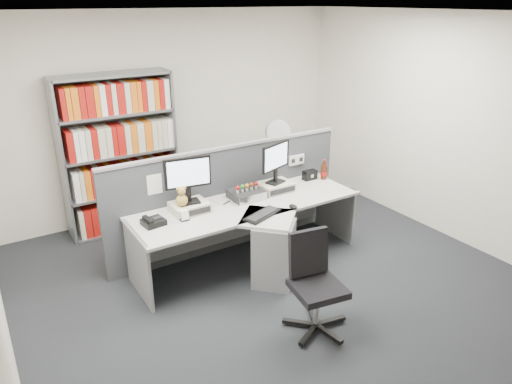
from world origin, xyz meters
TOP-DOWN VIEW (x-y plane):
  - ground at (0.00, 0.00)m, footprint 5.50×5.50m
  - room_shell at (0.00, 0.00)m, footprint 5.04×5.54m
  - partition at (0.00, 1.25)m, footprint 3.00×0.08m
  - desk at (0.00, 0.60)m, footprint 2.60×1.20m
  - monitor_riser_left at (-0.63, 0.98)m, footprint 0.38×0.31m
  - monitor_riser_right at (0.47, 0.98)m, footprint 0.38×0.31m
  - monitor_left at (-0.62, 0.98)m, footprint 0.49×0.19m
  - monitor_right at (0.47, 0.98)m, footprint 0.45×0.21m
  - desktop_pc at (0.07, 0.97)m, footprint 0.36×0.32m
  - figurines at (0.07, 0.95)m, footprint 0.29×0.05m
  - keyboard at (-0.03, 0.47)m, footprint 0.47×0.31m
  - mouse at (0.35, 0.45)m, footprint 0.07×0.12m
  - desk_phone at (-1.07, 0.88)m, footprint 0.23×0.21m
  - desk_calendar at (-0.76, 0.80)m, footprint 0.09×0.07m
  - plush_toy at (-0.72, 0.94)m, footprint 0.12×0.12m
  - speaker at (1.05, 1.06)m, footprint 0.18×0.10m
  - cola_bottle at (1.20, 0.98)m, footprint 0.08×0.08m
  - shelving_unit at (-0.90, 2.44)m, footprint 1.41×0.40m
  - filing_cabinet at (1.20, 1.99)m, footprint 0.45×0.61m
  - desk_fan at (1.20, 1.99)m, footprint 0.33×0.21m
  - office_chair at (-0.10, -0.48)m, footprint 0.60×0.59m

SIDE VIEW (x-z plane):
  - ground at x=0.00m, z-range 0.00..0.00m
  - filing_cabinet at x=1.20m, z-range 0.00..0.70m
  - desk at x=0.00m, z-range 0.10..0.82m
  - office_chair at x=-0.10m, z-range 0.03..0.94m
  - partition at x=0.00m, z-range 0.01..1.29m
  - keyboard at x=-0.03m, z-range 0.72..0.75m
  - mouse at x=0.35m, z-range 0.72..0.76m
  - desk_phone at x=-1.07m, z-range 0.71..0.80m
  - desk_calendar at x=-0.76m, z-range 0.71..0.82m
  - desktop_pc at x=0.07m, z-range 0.72..0.81m
  - monitor_riser_left at x=-0.63m, z-range 0.72..0.82m
  - monitor_riser_right at x=0.47m, z-range 0.72..0.82m
  - speaker at x=1.05m, z-range 0.72..0.84m
  - cola_bottle at x=1.20m, z-range 0.69..0.94m
  - figurines at x=0.07m, z-range 0.82..0.91m
  - plush_toy at x=-0.72m, z-range 0.80..1.02m
  - shelving_unit at x=-0.90m, z-range -0.02..1.98m
  - desk_fan at x=1.20m, z-range 0.77..1.34m
  - monitor_right at x=0.47m, z-range 0.87..1.34m
  - monitor_left at x=-0.62m, z-range 0.87..1.37m
  - room_shell at x=0.00m, z-range 0.43..3.15m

